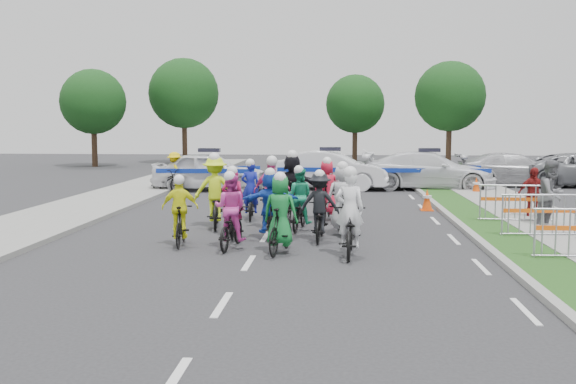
# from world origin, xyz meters

# --- Properties ---
(ground) EXTENTS (90.00, 90.00, 0.00)m
(ground) POSITION_xyz_m (0.00, 0.00, 0.00)
(ground) COLOR #28282B
(ground) RESTS_ON ground
(curb_right) EXTENTS (0.20, 60.00, 0.12)m
(curb_right) POSITION_xyz_m (5.10, 5.00, 0.06)
(curb_right) COLOR gray
(curb_right) RESTS_ON ground
(grass_strip) EXTENTS (1.20, 60.00, 0.11)m
(grass_strip) POSITION_xyz_m (5.80, 5.00, 0.06)
(grass_strip) COLOR #1B4616
(grass_strip) RESTS_ON ground
(sidewalk_right) EXTENTS (2.40, 60.00, 0.13)m
(sidewalk_right) POSITION_xyz_m (7.60, 5.00, 0.07)
(sidewalk_right) COLOR gray
(sidewalk_right) RESTS_ON ground
(sidewalk_left) EXTENTS (3.00, 60.00, 0.13)m
(sidewalk_left) POSITION_xyz_m (-6.50, 5.00, 0.07)
(sidewalk_left) COLOR gray
(sidewalk_left) RESTS_ON ground
(rider_0) EXTENTS (0.75, 1.92, 1.92)m
(rider_0) POSITION_xyz_m (2.04, 0.88, 0.63)
(rider_0) COLOR black
(rider_0) RESTS_ON ground
(rider_1) EXTENTS (0.83, 1.76, 1.78)m
(rider_1) POSITION_xyz_m (0.55, 1.04, 0.70)
(rider_1) COLOR black
(rider_1) RESTS_ON ground
(rider_2) EXTENTS (0.79, 1.78, 1.76)m
(rider_2) POSITION_xyz_m (-0.62, 1.51, 0.66)
(rider_2) COLOR black
(rider_2) RESTS_ON ground
(rider_3) EXTENTS (0.87, 1.62, 1.66)m
(rider_3) POSITION_xyz_m (-1.81, 1.71, 0.65)
(rider_3) COLOR black
(rider_3) RESTS_ON ground
(rider_4) EXTENTS (0.98, 1.71, 1.72)m
(rider_4) POSITION_xyz_m (1.35, 2.63, 0.67)
(rider_4) COLOR black
(rider_4) RESTS_ON ground
(rider_5) EXTENTS (1.45, 1.72, 1.75)m
(rider_5) POSITION_xyz_m (0.16, 2.69, 0.74)
(rider_5) COLOR black
(rider_5) RESTS_ON ground
(rider_6) EXTENTS (0.77, 1.79, 1.77)m
(rider_6) POSITION_xyz_m (-0.81, 3.06, 0.59)
(rider_6) COLOR black
(rider_6) RESTS_ON ground
(rider_7) EXTENTS (0.85, 1.84, 1.87)m
(rider_7) POSITION_xyz_m (1.90, 3.47, 0.73)
(rider_7) COLOR black
(rider_7) RESTS_ON ground
(rider_8) EXTENTS (0.78, 1.75, 1.72)m
(rider_8) POSITION_xyz_m (0.76, 4.11, 0.64)
(rider_8) COLOR black
(rider_8) RESTS_ON ground
(rider_9) EXTENTS (1.02, 1.91, 1.96)m
(rider_9) POSITION_xyz_m (0.04, 4.33, 0.75)
(rider_9) COLOR black
(rider_9) RESTS_ON ground
(rider_10) EXTENTS (1.21, 2.08, 2.04)m
(rider_10) POSITION_xyz_m (-1.52, 4.40, 0.78)
(rider_10) COLOR black
(rider_10) RESTS_ON ground
(rider_11) EXTENTS (1.68, 2.01, 2.06)m
(rider_11) POSITION_xyz_m (0.48, 5.64, 0.86)
(rider_11) COLOR black
(rider_11) RESTS_ON ground
(rider_12) EXTENTS (0.76, 1.80, 1.78)m
(rider_12) POSITION_xyz_m (-0.77, 6.00, 0.59)
(rider_12) COLOR black
(rider_12) RESTS_ON ground
(rider_13) EXTENTS (0.82, 1.80, 1.85)m
(rider_13) POSITION_xyz_m (1.47, 5.94, 0.72)
(rider_13) COLOR black
(rider_13) RESTS_ON ground
(police_car_0) EXTENTS (4.83, 2.13, 1.62)m
(police_car_0) POSITION_xyz_m (-3.58, 13.86, 0.81)
(police_car_0) COLOR silver
(police_car_0) RESTS_ON ground
(police_car_1) EXTENTS (5.14, 2.23, 1.64)m
(police_car_1) POSITION_xyz_m (1.46, 14.75, 0.82)
(police_car_1) COLOR silver
(police_car_1) RESTS_ON ground
(police_car_2) EXTENTS (5.79, 2.99, 1.61)m
(police_car_2) POSITION_xyz_m (5.64, 14.94, 0.80)
(police_car_2) COLOR silver
(police_car_2) RESTS_ON ground
(civilian_sedan) EXTENTS (5.17, 2.23, 1.48)m
(civilian_sedan) POSITION_xyz_m (9.71, 16.81, 0.74)
(civilian_sedan) COLOR #AEADB2
(civilian_sedan) RESTS_ON ground
(spectator_1) EXTENTS (1.14, 1.11, 1.84)m
(spectator_1) POSITION_xyz_m (7.45, 4.76, 0.92)
(spectator_1) COLOR slate
(spectator_1) RESTS_ON ground
(spectator_2) EXTENTS (0.97, 0.56, 1.55)m
(spectator_2) POSITION_xyz_m (7.40, 6.27, 0.77)
(spectator_2) COLOR maroon
(spectator_2) RESTS_ON ground
(marshal_hiviz) EXTENTS (1.20, 1.14, 1.64)m
(marshal_hiviz) POSITION_xyz_m (-4.92, 13.27, 0.82)
(marshal_hiviz) COLOR yellow
(marshal_hiviz) RESTS_ON ground
(barrier_1) EXTENTS (2.03, 0.62, 1.12)m
(barrier_1) POSITION_xyz_m (6.70, 3.11, 0.56)
(barrier_1) COLOR #A5A8AD
(barrier_1) RESTS_ON ground
(barrier_2) EXTENTS (2.02, 0.59, 1.12)m
(barrier_2) POSITION_xyz_m (6.70, 5.45, 0.56)
(barrier_2) COLOR #A5A8AD
(barrier_2) RESTS_ON ground
(cone_0) EXTENTS (0.40, 0.40, 0.70)m
(cone_0) POSITION_xyz_m (4.67, 8.23, 0.34)
(cone_0) COLOR #F24C0C
(cone_0) RESTS_ON ground
(cone_1) EXTENTS (0.40, 0.40, 0.70)m
(cone_1) POSITION_xyz_m (7.26, 13.12, 0.34)
(cone_1) COLOR #F24C0C
(cone_1) RESTS_ON ground
(parked_bike) EXTENTS (1.84, 1.61, 0.96)m
(parked_bike) POSITION_xyz_m (-5.20, 12.98, 0.48)
(parked_bike) COLOR black
(parked_bike) RESTS_ON ground
(tree_0) EXTENTS (4.20, 4.20, 6.30)m
(tree_0) POSITION_xyz_m (-14.00, 28.00, 4.19)
(tree_0) COLOR #382619
(tree_0) RESTS_ON ground
(tree_1) EXTENTS (4.55, 4.55, 6.82)m
(tree_1) POSITION_xyz_m (9.00, 30.00, 4.54)
(tree_1) COLOR #382619
(tree_1) RESTS_ON ground
(tree_3) EXTENTS (4.90, 4.90, 7.35)m
(tree_3) POSITION_xyz_m (-9.00, 32.00, 4.89)
(tree_3) COLOR #382619
(tree_3) RESTS_ON ground
(tree_4) EXTENTS (4.20, 4.20, 6.30)m
(tree_4) POSITION_xyz_m (3.00, 34.00, 4.19)
(tree_4) COLOR #382619
(tree_4) RESTS_ON ground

